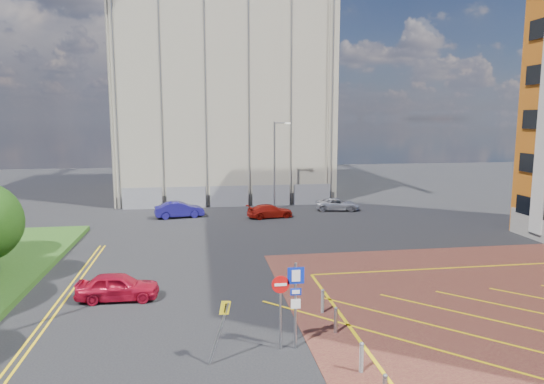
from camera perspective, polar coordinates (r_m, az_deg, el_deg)
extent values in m
plane|color=black|center=(17.52, 1.73, -19.44)|extent=(140.00, 140.00, 0.00)
cylinder|color=#9EA0A8|center=(43.94, 0.29, 3.07)|extent=(0.16, 0.16, 8.00)
cylinder|color=#9EA0A8|center=(43.84, 1.07, 8.13)|extent=(1.20, 0.10, 0.10)
cube|color=silver|center=(43.94, 1.85, 8.09)|extent=(0.50, 0.15, 0.12)
cylinder|color=#9EA0A8|center=(17.82, 2.78, -13.27)|extent=(0.10, 0.10, 3.20)
cube|color=#0922A7|center=(17.40, 2.83, -9.79)|extent=(0.60, 0.04, 0.60)
cube|color=white|center=(17.37, 2.84, -9.81)|extent=(0.30, 0.02, 0.42)
cube|color=#0922A7|center=(17.59, 2.81, -11.64)|extent=(0.40, 0.04, 0.25)
cube|color=white|center=(17.57, 2.83, -11.67)|extent=(0.28, 0.02, 0.14)
cube|color=white|center=(17.75, 2.80, -13.01)|extent=(0.35, 0.04, 0.35)
cylinder|color=#9EA0A8|center=(17.82, 0.99, -14.13)|extent=(0.08, 0.08, 2.70)
cylinder|color=red|center=(17.40, 1.01, -10.82)|extent=(0.64, 0.04, 0.64)
cube|color=white|center=(17.37, 1.03, -10.85)|extent=(0.44, 0.02, 0.10)
cylinder|color=#9EA0A8|center=(17.05, -6.27, -16.19)|extent=(0.75, 0.08, 2.12)
cube|color=yellow|center=(16.67, -5.54, -13.40)|extent=(0.43, 0.43, 0.57)
cylinder|color=black|center=(16.98, 10.48, -18.77)|extent=(0.14, 0.14, 0.90)
cylinder|color=#9EA0A8|center=(19.56, 7.51, -14.87)|extent=(0.14, 0.14, 0.90)
cylinder|color=black|center=(21.34, 5.98, -12.79)|extent=(0.14, 0.14, 0.90)
cube|color=#A9A28B|center=(55.34, -5.87, 11.42)|extent=(21.20, 19.20, 22.00)
cube|color=gold|center=(58.07, -4.01, 17.26)|extent=(0.90, 0.90, 34.00)
cube|color=gray|center=(45.93, -3.81, -0.48)|extent=(21.60, 0.06, 2.00)
imported|color=#B90F2A|center=(23.70, -17.67, -10.54)|extent=(3.74, 1.62, 1.26)
imported|color=navy|center=(41.54, -10.85, -2.05)|extent=(4.24, 2.09, 1.34)
imported|color=#A0160D|center=(40.76, -0.24, -2.25)|extent=(4.09, 2.19, 1.13)
imported|color=silver|center=(44.40, 7.69, -1.45)|extent=(4.22, 2.53, 1.10)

